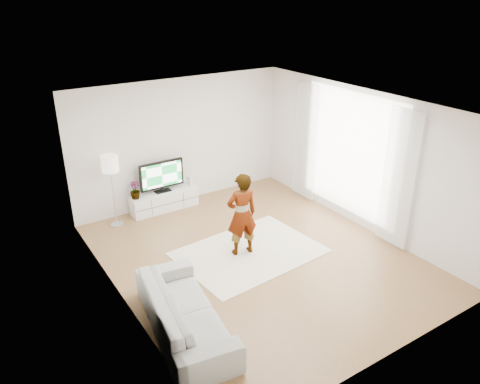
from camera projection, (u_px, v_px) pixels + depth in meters
floor at (257, 257)px, 8.59m from camera, size 6.00×6.00×0.00m
ceiling at (260, 107)px, 7.44m from camera, size 6.00×6.00×0.00m
wall_left at (117, 225)px, 6.78m from camera, size 0.02×6.00×2.80m
wall_right at (362, 160)px, 9.26m from camera, size 0.02×6.00×2.80m
wall_back at (181, 142)px, 10.31m from camera, size 5.00×0.02×2.80m
wall_front at (399, 269)px, 5.72m from camera, size 5.00×0.02×2.80m
window at (350, 153)px, 9.46m from camera, size 0.01×2.60×2.50m
curtain_near at (399, 179)px, 8.46m from camera, size 0.04×0.70×2.60m
curtain_far at (305, 142)px, 10.45m from camera, size 0.04×0.70×2.60m
media_console at (164, 200)px, 10.33m from camera, size 1.50×0.43×0.42m
television at (162, 175)px, 10.11m from camera, size 1.00×0.20×0.70m
game_console at (190, 181)px, 10.52m from camera, size 0.07×0.16×0.21m
potted_plant at (135, 190)px, 9.85m from camera, size 0.23×0.23×0.38m
rug at (249, 252)px, 8.73m from camera, size 2.68×2.03×0.01m
player at (242, 214)px, 8.40m from camera, size 0.63×0.47×1.58m
sofa at (184, 311)px, 6.65m from camera, size 1.23×2.40×0.67m
floor_lamp at (110, 167)px, 9.21m from camera, size 0.34×0.34×1.52m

